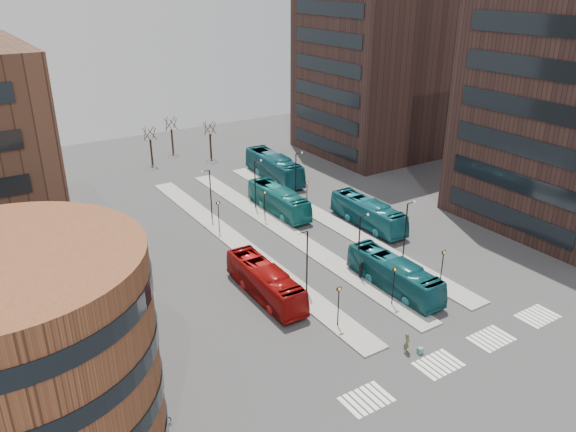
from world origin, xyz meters
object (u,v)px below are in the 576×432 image
red_bus (265,281)px  teal_bus_a (394,274)px  suitcase (420,351)px  commuter_a (301,303)px  traveller (407,343)px  teal_bus_c (368,213)px  teal_bus_b (278,200)px  commuter_b (361,271)px  bicycle_far (159,423)px  teal_bus_d (274,167)px  commuter_c (361,260)px

red_bus → teal_bus_a: bearing=-25.1°
suitcase → commuter_a: 10.78m
teal_bus_a → traveller: 9.66m
suitcase → teal_bus_c: 24.21m
suitcase → red_bus: (-5.74, 13.73, 1.25)m
teal_bus_b → commuter_b: (-2.17, -18.47, -0.70)m
suitcase → bicycle_far: (-19.78, 3.38, 0.20)m
teal_bus_a → teal_bus_d: (6.64, 32.17, 0.29)m
red_bus → bicycle_far: size_ratio=6.20×
teal_bus_b → teal_bus_c: 11.19m
teal_bus_c → bicycle_far: bearing=-150.5°
red_bus → teal_bus_b: size_ratio=0.97×
teal_bus_c → suitcase: bearing=-119.6°
traveller → commuter_b: (4.32, 10.75, -0.01)m
suitcase → teal_bus_d: 42.27m
commuter_c → suitcase: bearing=-18.7°
teal_bus_a → bicycle_far: (-24.73, -5.07, -1.05)m
teal_bus_a → traveller: bearing=-126.5°
traveller → bicycle_far: 19.20m
teal_bus_c → traveller: size_ratio=6.45×
commuter_a → teal_bus_d: bearing=-113.3°
red_bus → teal_bus_a: size_ratio=1.00×
teal_bus_d → commuter_a: teal_bus_d is taller
teal_bus_c → commuter_b: (-8.72, -9.39, -0.70)m
teal_bus_c → traveller: teal_bus_c is taller
teal_bus_a → commuter_a: (-9.44, 1.33, -0.65)m
teal_bus_c → traveller: (-13.03, -20.14, -0.69)m
commuter_a → commuter_b: commuter_a is taller
red_bus → teal_bus_b: (11.45, 16.18, 0.04)m
suitcase → traveller: size_ratio=0.29×
traveller → commuter_a: 9.82m
red_bus → teal_bus_b: teal_bus_b is taller
teal_bus_d → commuter_a: 34.79m
red_bus → teal_bus_b: bearing=55.9°
teal_bus_c → teal_bus_d: size_ratio=0.87×
red_bus → teal_bus_c: bearing=22.7°
suitcase → traveller: bearing=141.3°
traveller → commuter_c: size_ratio=0.98×
teal_bus_c → bicycle_far: teal_bus_c is taller
suitcase → teal_bus_a: (4.95, 8.45, 1.25)m
suitcase → bicycle_far: bicycle_far is taller
teal_bus_d → traveller: teal_bus_d is taller
commuter_c → commuter_a: bearing=-68.5°
suitcase → teal_bus_d: (11.59, 40.62, 1.54)m
teal_bus_b → commuter_a: size_ratio=6.48×
teal_bus_c → teal_bus_d: teal_bus_d is taller
teal_bus_c → commuter_b: teal_bus_c is taller
teal_bus_b → commuter_c: 16.81m
teal_bus_d → commuter_c: teal_bus_d is taller
teal_bus_c → red_bus: bearing=-157.6°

